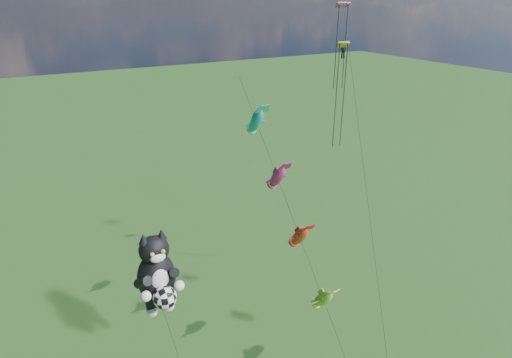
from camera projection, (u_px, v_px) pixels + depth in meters
cat_kite_rig at (157, 274)px, 26.75m from camera, size 2.91×4.33×12.26m
fish_windsock_rig at (288, 207)px, 31.49m from camera, size 1.41×15.95×19.52m
parafoil_rig at (344, 59)px, 37.02m from camera, size 7.31×16.46×24.81m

